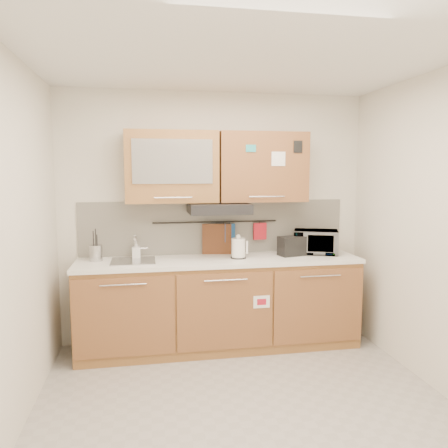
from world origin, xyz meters
name	(u,v)px	position (x,y,z in m)	size (l,w,h in m)	color
floor	(246,408)	(0.00, 0.00, 0.00)	(3.20, 3.20, 0.00)	#9E9993
ceiling	(249,52)	(0.00, 0.00, 2.60)	(3.20, 3.20, 0.00)	white
wall_back	(215,218)	(0.00, 1.50, 1.30)	(3.20, 3.20, 0.00)	silver
wall_left	(11,246)	(-1.60, 0.00, 1.30)	(3.00, 3.00, 0.00)	silver
wall_right	(445,234)	(1.60, 0.00, 1.30)	(3.00, 3.00, 0.00)	silver
base_cabinet	(220,308)	(0.00, 1.19, 0.41)	(2.80, 0.64, 0.88)	#AA713C
countertop	(220,261)	(0.00, 1.19, 0.90)	(2.82, 0.62, 0.04)	white
backsplash	(215,227)	(0.00, 1.49, 1.20)	(2.80, 0.02, 0.56)	silver
upper_cabinets	(217,167)	(0.00, 1.32, 1.83)	(1.82, 0.37, 0.70)	#AA713C
range_hood	(219,208)	(0.00, 1.25, 1.42)	(0.60, 0.46, 0.10)	black
sink	(133,261)	(-0.85, 1.21, 0.92)	(0.42, 0.40, 0.26)	silver
utensil_rail	(216,222)	(0.00, 1.45, 1.26)	(0.02, 0.02, 1.30)	black
utensil_crock	(96,253)	(-1.21, 1.29, 1.00)	(0.13, 0.13, 0.31)	#AFAFB3
kettle	(238,249)	(0.19, 1.18, 1.02)	(0.17, 0.15, 0.24)	white
toaster	(292,246)	(0.76, 1.22, 1.02)	(0.29, 0.22, 0.20)	black
microwave	(316,242)	(1.05, 1.28, 1.05)	(0.45, 0.31, 0.25)	#999999
soap_bottle	(136,250)	(-0.82, 1.35, 1.01)	(0.08, 0.08, 0.18)	#999999
cutting_board	(217,242)	(0.01, 1.44, 1.05)	(0.31, 0.02, 0.38)	brown
oven_mitt	(229,233)	(0.15, 1.44, 1.14)	(0.12, 0.03, 0.19)	#1E4D8B
dark_pouch	(224,233)	(0.08, 1.44, 1.14)	(0.13, 0.04, 0.20)	black
pot_holder	(260,231)	(0.48, 1.44, 1.15)	(0.14, 0.02, 0.18)	red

